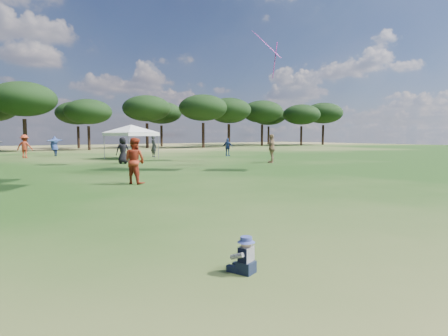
# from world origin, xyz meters

# --- Properties ---
(ground) EXTENTS (140.00, 140.00, 0.00)m
(ground) POSITION_xyz_m (0.00, 0.00, 0.00)
(ground) COLOR #234514
(ground) RESTS_ON ground
(tree_line) EXTENTS (108.78, 17.63, 7.77)m
(tree_line) POSITION_xyz_m (2.39, 47.41, 5.42)
(tree_line) COLOR black
(tree_line) RESTS_ON ground
(tent_right) EXTENTS (5.88, 5.88, 2.90)m
(tent_right) POSITION_xyz_m (7.72, 25.56, 2.47)
(tent_right) COLOR gray
(tent_right) RESTS_ON ground
(toddler) EXTENTS (0.37, 0.40, 0.49)m
(toddler) POSITION_xyz_m (-0.53, 2.01, 0.22)
(toddler) COLOR #161E31
(toddler) RESTS_ON ground
(festival_crowd) EXTENTS (29.80, 22.82, 1.93)m
(festival_crowd) POSITION_xyz_m (-1.00, 24.43, 0.90)
(festival_crowd) COLOR #987553
(festival_crowd) RESTS_ON ground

